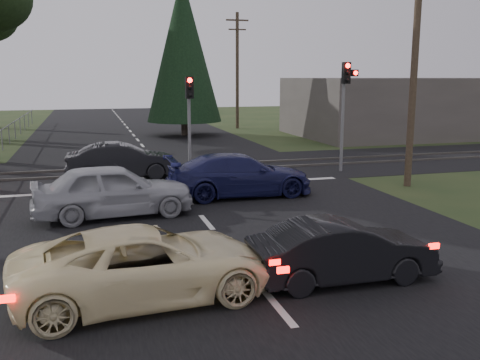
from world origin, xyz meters
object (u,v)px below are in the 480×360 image
object	(u,v)px
utility_pole_near	(415,59)
cream_coupe	(147,264)
blue_sedan	(240,175)
traffic_signal_right	(346,95)
utility_pole_far	(182,71)
silver_car	(113,190)
traffic_signal_center	(190,108)
dark_car_far	(122,161)
dark_hatchback	(342,251)
utility_pole_mid	(237,68)

from	to	relation	value
utility_pole_near	cream_coupe	bearing A→B (deg)	-143.58
blue_sedan	traffic_signal_right	bearing A→B (deg)	-59.20
traffic_signal_right	utility_pole_far	world-z (taller)	utility_pole_far
traffic_signal_right	silver_car	distance (m)	11.52
traffic_signal_right	traffic_signal_center	xyz separation A→B (m)	(-6.55, 1.20, -0.51)
cream_coupe	blue_sedan	size ratio (longest dim) A/B	0.96
traffic_signal_center	dark_car_far	bearing A→B (deg)	-175.65
traffic_signal_right	dark_hatchback	distance (m)	13.23
utility_pole_near	utility_pole_mid	size ratio (longest dim) A/B	1.00
utility_pole_far	utility_pole_mid	bearing A→B (deg)	-90.00
utility_pole_near	utility_pole_far	xyz separation A→B (m)	(0.00, 49.00, 0.00)
cream_coupe	silver_car	world-z (taller)	silver_car
blue_sedan	silver_car	bearing A→B (deg)	110.79
blue_sedan	dark_car_far	bearing A→B (deg)	40.28
utility_pole_near	utility_pole_far	world-z (taller)	same
utility_pole_mid	dark_hatchback	world-z (taller)	utility_pole_mid
utility_pole_mid	blue_sedan	xyz separation A→B (m)	(-6.64, -23.91, -3.99)
traffic_signal_right	cream_coupe	xyz separation A→B (m)	(-9.76, -11.38, -2.64)
traffic_signal_right	dark_car_far	xyz separation A→B (m)	(-9.39, 0.99, -2.59)
dark_hatchback	blue_sedan	size ratio (longest dim) A/B	0.75
traffic_signal_center	silver_car	world-z (taller)	traffic_signal_center
dark_car_far	traffic_signal_right	bearing A→B (deg)	-95.13
utility_pole_mid	dark_car_far	size ratio (longest dim) A/B	2.03
traffic_signal_right	dark_car_far	bearing A→B (deg)	174.00
utility_pole_near	traffic_signal_center	bearing A→B (deg)	148.05
cream_coupe	traffic_signal_right	bearing A→B (deg)	-45.67
utility_pole_mid	dark_car_far	xyz separation A→B (m)	(-10.34, -19.54, -4.00)
utility_pole_mid	blue_sedan	bearing A→B (deg)	-105.52
utility_pole_far	silver_car	world-z (taller)	utility_pole_far
utility_pole_far	dark_car_far	xyz separation A→B (m)	(-10.34, -44.54, -4.00)
utility_pole_near	dark_hatchback	size ratio (longest dim) A/B	2.36
utility_pole_near	blue_sedan	xyz separation A→B (m)	(-6.64, 0.09, -3.99)
traffic_signal_center	cream_coupe	size ratio (longest dim) A/B	0.84
traffic_signal_right	utility_pole_near	size ratio (longest dim) A/B	0.52
utility_pole_far	dark_hatchback	bearing A→B (deg)	-96.80
utility_pole_near	cream_coupe	world-z (taller)	utility_pole_near
cream_coupe	silver_car	distance (m)	6.34
traffic_signal_center	dark_hatchback	xyz separation A→B (m)	(0.69, -12.77, -2.18)
traffic_signal_center	dark_hatchback	distance (m)	12.97
utility_pole_far	traffic_signal_center	bearing A→B (deg)	-99.60
utility_pole_far	dark_car_far	size ratio (longest dim) A/B	2.03
dark_hatchback	silver_car	size ratio (longest dim) A/B	0.82
traffic_signal_center	silver_car	xyz separation A→B (m)	(-3.50, -6.24, -2.01)
silver_car	dark_hatchback	bearing A→B (deg)	-152.23
utility_pole_mid	dark_hatchback	bearing A→B (deg)	-101.97
traffic_signal_center	utility_pole_far	distance (m)	44.99
traffic_signal_right	utility_pole_mid	world-z (taller)	utility_pole_mid
silver_car	blue_sedan	size ratio (longest dim) A/B	0.92
silver_car	cream_coupe	bearing A→B (deg)	177.65
utility_pole_near	silver_car	bearing A→B (deg)	-171.89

